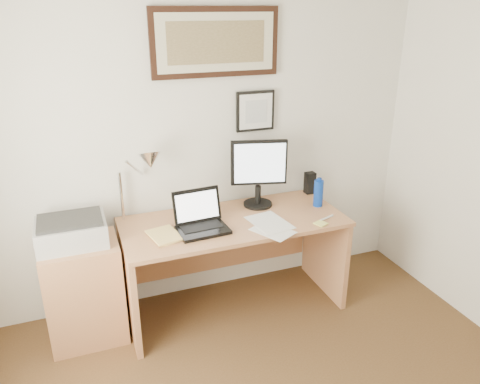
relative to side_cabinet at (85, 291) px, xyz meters
name	(u,v)px	position (x,y,z in m)	size (l,w,h in m)	color
wall_back	(197,142)	(0.92, 0.32, 0.89)	(3.50, 0.02, 2.50)	silver
side_cabinet	(85,291)	(0.00, 0.00, 0.00)	(0.50, 0.40, 0.73)	#A86D46
water_bottle	(318,193)	(1.76, -0.04, 0.49)	(0.07, 0.07, 0.21)	#0C339D
bottle_cap	(319,179)	(1.76, -0.04, 0.60)	(0.04, 0.04, 0.02)	#0C339D
speaker	(310,183)	(1.83, 0.22, 0.47)	(0.08, 0.07, 0.18)	black
paper_sheet_a	(273,231)	(1.26, -0.31, 0.39)	(0.20, 0.28, 0.00)	white
paper_sheet_b	(269,222)	(1.29, -0.18, 0.39)	(0.23, 0.34, 0.00)	white
sticky_pad	(321,224)	(1.62, -0.34, 0.39)	(0.08, 0.08, 0.01)	#ECEC70
marker_pen	(327,218)	(1.70, -0.27, 0.39)	(0.02, 0.02, 0.14)	silver
book	(152,239)	(0.46, -0.15, 0.39)	(0.18, 0.25, 0.02)	#ECC86F
desk	(230,244)	(1.07, 0.04, 0.15)	(1.60, 0.70, 0.75)	#A86D46
laptop	(201,221)	(0.81, -0.10, 0.44)	(0.35, 0.31, 0.26)	black
lcd_monitor	(259,170)	(1.34, 0.13, 0.68)	(0.41, 0.22, 0.52)	black
printer	(71,231)	(-0.03, 0.03, 0.45)	(0.44, 0.34, 0.18)	#AAAAAC
desk_lamp	(147,164)	(0.51, 0.13, 0.82)	(0.29, 0.27, 0.53)	silver
picture_large	(216,42)	(1.07, 0.29, 1.59)	(0.92, 0.04, 0.47)	black
picture_small	(255,111)	(1.37, 0.29, 1.09)	(0.30, 0.03, 0.30)	black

